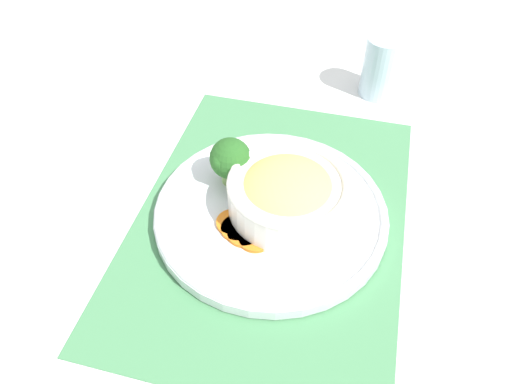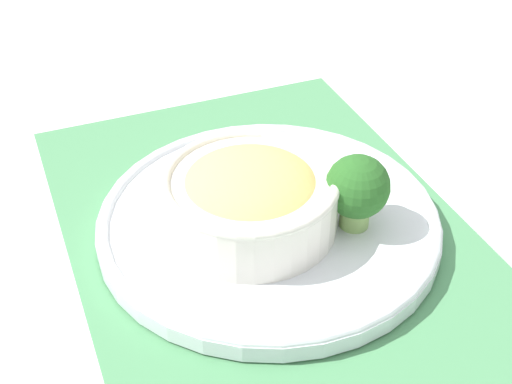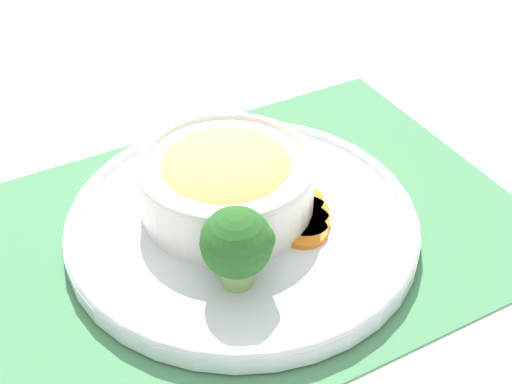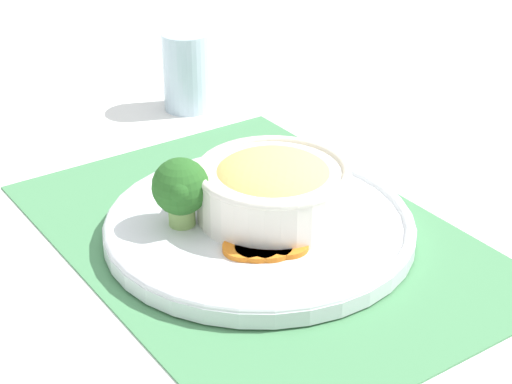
% 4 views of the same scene
% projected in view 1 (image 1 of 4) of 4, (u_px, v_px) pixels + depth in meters
% --- Properties ---
extents(ground_plane, '(4.00, 4.00, 0.00)m').
position_uv_depth(ground_plane, '(270.00, 219.00, 0.69)').
color(ground_plane, white).
extents(placemat, '(0.55, 0.42, 0.00)m').
position_uv_depth(placemat, '(271.00, 218.00, 0.69)').
color(placemat, '#4C8C59').
rests_on(placemat, ground_plane).
extents(plate, '(0.32, 0.32, 0.02)m').
position_uv_depth(plate, '(271.00, 212.00, 0.68)').
color(plate, silver).
rests_on(plate, placemat).
extents(bowl, '(0.16, 0.16, 0.07)m').
position_uv_depth(bowl, '(287.00, 193.00, 0.65)').
color(bowl, silver).
rests_on(bowl, plate).
extents(broccoli_floret, '(0.06, 0.06, 0.07)m').
position_uv_depth(broccoli_floret, '(230.00, 159.00, 0.68)').
color(broccoli_floret, '#84AD5B').
rests_on(broccoli_floret, plate).
extents(carrot_slice_near, '(0.04, 0.04, 0.01)m').
position_uv_depth(carrot_slice_near, '(233.00, 222.00, 0.65)').
color(carrot_slice_near, orange).
rests_on(carrot_slice_near, plate).
extents(carrot_slice_middle, '(0.04, 0.04, 0.01)m').
position_uv_depth(carrot_slice_middle, '(238.00, 228.00, 0.65)').
color(carrot_slice_middle, orange).
rests_on(carrot_slice_middle, plate).
extents(carrot_slice_far, '(0.04, 0.04, 0.01)m').
position_uv_depth(carrot_slice_far, '(244.00, 233.00, 0.64)').
color(carrot_slice_far, orange).
rests_on(carrot_slice_far, plate).
extents(carrot_slice_extra, '(0.04, 0.04, 0.01)m').
position_uv_depth(carrot_slice_extra, '(252.00, 237.00, 0.64)').
color(carrot_slice_extra, orange).
rests_on(carrot_slice_extra, plate).
extents(water_glass, '(0.07, 0.07, 0.11)m').
position_uv_depth(water_glass, '(381.00, 70.00, 0.86)').
color(water_glass, silver).
rests_on(water_glass, ground_plane).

